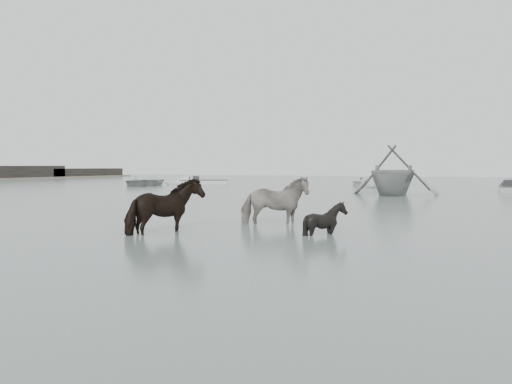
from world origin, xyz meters
TOP-DOWN VIEW (x-y plane):
  - ground at (0.00, 0.00)m, footprint 140.00×140.00m
  - pony_pinto at (0.05, 1.75)m, footprint 2.17×1.55m
  - pony_dark at (-1.63, -1.19)m, footprint 1.41×1.65m
  - pony_black at (2.00, 0.35)m, footprint 1.17×1.08m
  - rowboat_lead at (-20.72, 22.29)m, footprint 3.71×4.97m
  - rowboat_trail at (0.62, 18.00)m, footprint 5.08×5.85m
  - skiff_outer at (-18.48, 28.58)m, footprint 6.17×4.10m
  - skiff_mid at (-3.37, 28.84)m, footprint 3.46×5.24m

SIDE VIEW (x-z plane):
  - ground at x=0.00m, z-range 0.00..0.00m
  - skiff_outer at x=-18.48m, z-range 0.00..0.75m
  - skiff_mid at x=-3.37m, z-range 0.00..0.75m
  - rowboat_lead at x=-20.72m, z-range 0.00..0.98m
  - pony_black at x=2.00m, z-range 0.00..1.14m
  - pony_dark at x=-1.63m, z-range 0.00..1.65m
  - pony_pinto at x=0.05m, z-range 0.00..1.67m
  - rowboat_trail at x=0.62m, z-range 0.00..3.02m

